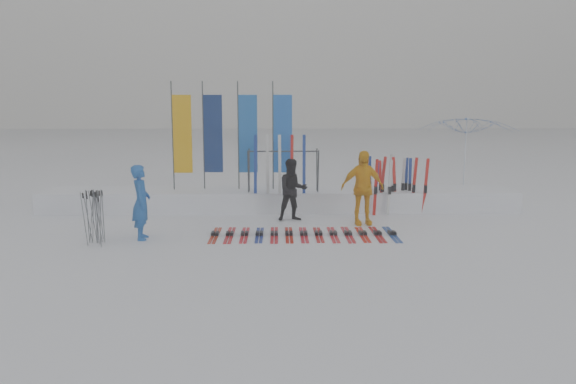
{
  "coord_description": "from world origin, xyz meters",
  "views": [
    {
      "loc": [
        -0.06,
        -11.97,
        3.14
      ],
      "look_at": [
        0.2,
        1.6,
        1.0
      ],
      "focal_mm": 35.0,
      "sensor_mm": 36.0,
      "label": 1
    }
  ],
  "objects_px": {
    "tent_canopy": "(466,157)",
    "ski_rack": "(283,165)",
    "person_black": "(293,190)",
    "ski_row": "(304,234)",
    "person_blue": "(141,202)",
    "person_yellow": "(362,188)"
  },
  "relations": [
    {
      "from": "person_yellow",
      "to": "tent_canopy",
      "type": "height_order",
      "value": "tent_canopy"
    },
    {
      "from": "person_blue",
      "to": "ski_rack",
      "type": "distance_m",
      "value": 4.71
    },
    {
      "from": "person_yellow",
      "to": "ski_rack",
      "type": "xyz_separation_m",
      "value": [
        -2.05,
        1.76,
        0.41
      ]
    },
    {
      "from": "person_yellow",
      "to": "ski_rack",
      "type": "relative_size",
      "value": 0.96
    },
    {
      "from": "ski_rack",
      "to": "ski_row",
      "type": "bearing_deg",
      "value": -81.05
    },
    {
      "from": "person_black",
      "to": "tent_canopy",
      "type": "height_order",
      "value": "tent_canopy"
    },
    {
      "from": "person_blue",
      "to": "tent_canopy",
      "type": "bearing_deg",
      "value": -67.77
    },
    {
      "from": "ski_rack",
      "to": "person_black",
      "type": "bearing_deg",
      "value": -78.74
    },
    {
      "from": "person_blue",
      "to": "person_black",
      "type": "relative_size",
      "value": 1.05
    },
    {
      "from": "tent_canopy",
      "to": "person_black",
      "type": "bearing_deg",
      "value": -150.73
    },
    {
      "from": "tent_canopy",
      "to": "ski_rack",
      "type": "relative_size",
      "value": 1.54
    },
    {
      "from": "person_black",
      "to": "ski_row",
      "type": "relative_size",
      "value": 0.38
    },
    {
      "from": "person_black",
      "to": "ski_row",
      "type": "height_order",
      "value": "person_black"
    },
    {
      "from": "tent_canopy",
      "to": "ski_rack",
      "type": "bearing_deg",
      "value": -161.39
    },
    {
      "from": "person_blue",
      "to": "ski_row",
      "type": "bearing_deg",
      "value": -92.58
    },
    {
      "from": "person_yellow",
      "to": "tent_canopy",
      "type": "distance_m",
      "value": 5.51
    },
    {
      "from": "person_black",
      "to": "ski_row",
      "type": "bearing_deg",
      "value": -93.94
    },
    {
      "from": "tent_canopy",
      "to": "ski_rack",
      "type": "height_order",
      "value": "tent_canopy"
    },
    {
      "from": "person_blue",
      "to": "tent_canopy",
      "type": "xyz_separation_m",
      "value": [
        9.37,
        5.31,
        0.54
      ]
    },
    {
      "from": "person_yellow",
      "to": "ski_rack",
      "type": "height_order",
      "value": "person_yellow"
    },
    {
      "from": "tent_canopy",
      "to": "ski_rack",
      "type": "distance_m",
      "value": 6.36
    },
    {
      "from": "person_blue",
      "to": "person_black",
      "type": "distance_m",
      "value": 4.13
    }
  ]
}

